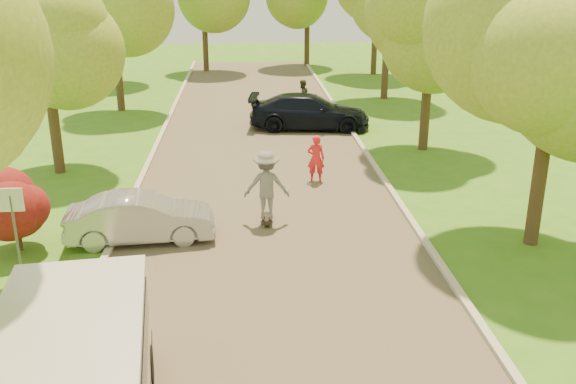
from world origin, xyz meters
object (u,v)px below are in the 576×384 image
object	(u,v)px
dark_sedan	(309,112)
longboard	(267,219)
skateboarder	(267,185)
silver_sedan	(141,218)
person_striped	(316,158)
person_olive	(302,96)
street_sign	(13,214)

from	to	relation	value
dark_sedan	longboard	xyz separation A→B (m)	(-2.29, -10.71, -0.65)
skateboarder	longboard	bearing A→B (deg)	2.88
silver_sedan	dark_sedan	bearing A→B (deg)	-30.29
person_striped	dark_sedan	bearing A→B (deg)	-84.12
longboard	person_olive	bearing A→B (deg)	-96.38
silver_sedan	longboard	world-z (taller)	silver_sedan
silver_sedan	street_sign	bearing A→B (deg)	122.38
silver_sedan	person_olive	distance (m)	15.91
dark_sedan	person_olive	bearing A→B (deg)	6.75
street_sign	longboard	world-z (taller)	street_sign
street_sign	dark_sedan	world-z (taller)	street_sign
longboard	person_striped	size ratio (longest dim) A/B	0.64
skateboarder	person_striped	size ratio (longest dim) A/B	1.23
person_striped	person_olive	bearing A→B (deg)	-82.75
street_sign	skateboarder	distance (m)	6.51
person_striped	person_olive	world-z (taller)	person_olive
dark_sedan	person_olive	distance (m)	3.17
street_sign	longboard	bearing A→B (deg)	26.54
street_sign	longboard	distance (m)	6.66
longboard	skateboarder	distance (m)	0.99
silver_sedan	person_olive	world-z (taller)	person_olive
street_sign	person_olive	xyz separation A→B (m)	(8.08, 16.79, -0.76)
silver_sedan	person_olive	xyz separation A→B (m)	(5.58, 14.90, 0.17)
dark_sedan	person_olive	xyz separation A→B (m)	(-0.02, 3.17, 0.04)
person_olive	street_sign	bearing A→B (deg)	25.10
dark_sedan	longboard	size ratio (longest dim) A/B	5.16
street_sign	dark_sedan	xyz separation A→B (m)	(8.10, 13.62, -0.81)
street_sign	silver_sedan	size ratio (longest dim) A/B	0.57
street_sign	person_olive	bearing A→B (deg)	64.30
street_sign	person_striped	world-z (taller)	street_sign
silver_sedan	person_striped	xyz separation A→B (m)	(5.08, 4.50, 0.16)
longboard	person_striped	distance (m)	3.97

